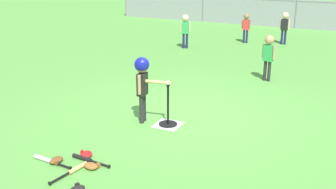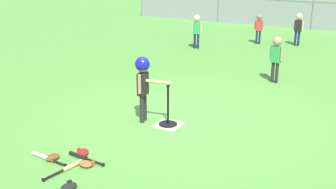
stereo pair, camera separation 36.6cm
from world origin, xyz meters
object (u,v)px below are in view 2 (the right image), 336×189
Objects in this scene: baseball_on_tee at (168,83)px; spare_bat_silver at (44,157)px; fielder_near_right at (276,53)px; fielder_deep_center at (259,25)px; batter_child at (143,76)px; glove_outfield_drop at (69,187)px; batting_tee at (168,118)px; fielder_deep_left at (197,27)px; glove_tossed_aside at (83,152)px; spare_bat_wood at (69,167)px; fielder_near_left at (298,25)px; glove_near_bats at (53,157)px; glove_by_plate at (86,164)px; spare_bat_black at (82,157)px.

baseball_on_tee is 2.29m from spare_bat_silver.
fielder_near_right reaches higher than fielder_deep_center.
glove_outfield_drop is at bearing -80.40° from batter_child.
fielder_deep_left is at bearing 111.47° from batting_tee.
fielder_near_right is at bearing 74.22° from glove_tossed_aside.
baseball_on_tee is at bearing 64.97° from spare_bat_silver.
glove_outfield_drop is at bearing -99.09° from fielder_near_right.
batting_tee is 2.07m from spare_bat_wood.
fielder_near_left is 4.77× the size of glove_near_bats.
glove_near_bats is at bearing 20.39° from spare_bat_silver.
batting_tee reaches higher than glove_near_bats.
fielder_deep_center is at bearing 92.63° from spare_bat_wood.
fielder_deep_center reaches higher than spare_bat_silver.
batting_tee is 2.87× the size of glove_by_plate.
glove_by_plate is at bearing -75.12° from fielder_deep_left.
spare_bat_wood is (0.44, -9.54, -0.60)m from fielder_deep_center.
fielder_near_left is (-0.53, 4.45, -0.01)m from fielder_near_right.
spare_bat_wood is 2.41× the size of glove_tossed_aside.
glove_tossed_aside is at bearing -108.54° from batting_tee.
spare_bat_wood is 0.33m from spare_bat_black.
fielder_near_left reaches higher than fielder_deep_center.
glove_near_bats is at bearing -147.06° from spare_bat_black.
glove_tossed_aside is at bearing 44.69° from spare_bat_silver.
glove_by_plate is 0.60m from glove_outfield_drop.
spare_bat_silver is at bearing -135.31° from glove_tossed_aside.
baseball_on_tee reaches higher than batting_tee.
spare_bat_wood is at bearing -103.27° from fielder_near_right.
batting_tee is 9.66× the size of baseball_on_tee.
glove_by_plate is (0.59, -9.35, -0.59)m from fielder_deep_center.
glove_near_bats is (-0.34, -0.22, 0.01)m from spare_bat_black.
fielder_deep_center is at bearing 92.41° from spare_bat_black.
spare_bat_wood is (-1.28, -5.42, -0.66)m from fielder_near_right.
batter_child reaches higher than spare_bat_silver.
batting_tee is 1.08× the size of spare_bat_black.
batting_tee is 3.55m from fielder_near_right.
glove_by_plate and glove_near_bats have the same top height.
glove_outfield_drop is (0.35, -0.38, 0.01)m from spare_bat_wood.
fielder_near_right is 1.54× the size of spare_bat_silver.
baseball_on_tee is 7.56m from fielder_deep_center.
glove_by_plate reaches higher than spare_bat_black.
fielder_near_left is at bearing 87.45° from baseball_on_tee.
fielder_near_left is 9.61m from spare_bat_black.
spare_bat_wood is at bearing -14.76° from glove_near_bats.
spare_bat_silver is (1.37, -7.80, -0.65)m from fielder_deep_left.
fielder_deep_left is at bearing -130.76° from fielder_deep_center.
fielder_deep_left is 7.65m from glove_tossed_aside.
glove_by_plate reaches higher than spare_bat_silver.
spare_bat_black is at bearing 32.94° from glove_near_bats.
fielder_near_left is 9.92m from spare_bat_silver.
fielder_deep_left reaches higher than spare_bat_silver.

